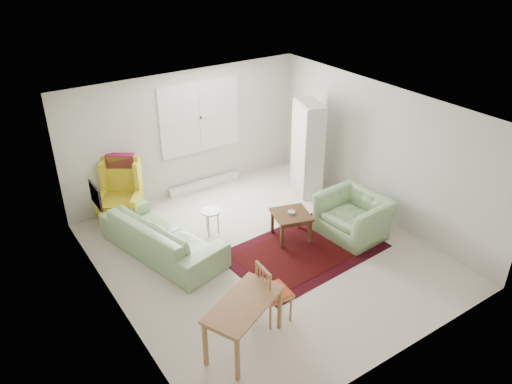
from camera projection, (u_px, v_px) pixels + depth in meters
room at (260, 182)px, 7.94m from camera, size 5.04×5.54×2.51m
rug at (304, 250)px, 8.45m from camera, size 2.68×1.82×0.03m
sofa at (162, 229)px, 8.19m from camera, size 1.44×2.46×0.93m
armchair at (354, 212)px, 8.72m from camera, size 1.08×1.21×0.88m
wingback_chair at (119, 192)px, 9.01m from camera, size 1.01×1.02×1.23m
coffee_table at (291, 226)px, 8.69m from camera, size 0.76×0.76×0.50m
stool at (211, 222)px, 8.83m from camera, size 0.46×0.46×0.47m
cabinet at (308, 149)px, 9.88m from camera, size 0.61×0.85×1.91m
desk at (244, 324)px, 6.39m from camera, size 1.27×0.99×0.72m
desk_chair at (275, 291)px, 6.80m from camera, size 0.43×0.43×0.93m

